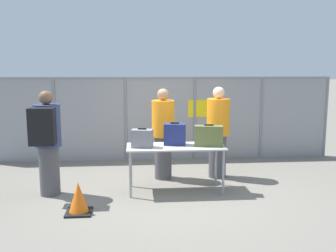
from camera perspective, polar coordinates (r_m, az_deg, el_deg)
ground_plane at (r=6.61m, az=0.15°, el=-9.86°), size 120.00×120.00×0.00m
fence_section at (r=8.61m, az=-1.12°, el=1.44°), size 8.00×0.07×1.92m
inspection_table at (r=6.43m, az=1.16°, el=-3.65°), size 1.67×0.71×0.80m
suitcase_grey at (r=6.29m, az=-3.95°, el=-1.89°), size 0.38×0.27×0.33m
suitcase_navy at (r=6.47m, az=1.05°, el=-1.26°), size 0.40×0.29×0.39m
suitcase_olive at (r=6.40m, az=6.22°, el=-1.50°), size 0.51×0.29×0.38m
traveler_hooded at (r=6.44m, az=-17.96°, el=-1.91°), size 0.43×0.67×1.75m
security_worker_near at (r=7.13m, az=-0.75°, el=-1.01°), size 0.43×0.43×1.74m
security_worker_far at (r=7.28m, az=7.62°, el=-0.78°), size 0.44×0.44×1.76m
utility_trailer at (r=11.79m, az=10.27°, el=0.52°), size 3.82×2.05×0.76m
traffic_cone at (r=5.74m, az=-13.47°, el=-10.78°), size 0.38×0.38×0.47m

